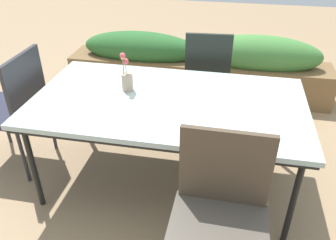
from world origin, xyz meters
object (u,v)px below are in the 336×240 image
at_px(planter_box, 199,66).
at_px(chair_near_right, 220,213).
at_px(flower_vase, 127,78).
at_px(dining_table, 168,105).
at_px(chair_end_left, 13,104).
at_px(chair_far_side, 207,76).

bearing_deg(planter_box, chair_near_right, -80.88).
distance_m(chair_near_right, flower_vase, 1.17).
xyz_separation_m(dining_table, planter_box, (0.04, 1.54, -0.35)).
bearing_deg(flower_vase, chair_end_left, -174.77).
bearing_deg(flower_vase, chair_near_right, -50.21).
distance_m(chair_near_right, planter_box, 2.37).
xyz_separation_m(chair_near_right, chair_far_side, (-0.22, 1.59, 0.01)).
relative_size(chair_far_side, flower_vase, 3.42).
bearing_deg(dining_table, flower_vase, 165.17).
distance_m(flower_vase, planter_box, 1.57).
bearing_deg(chair_end_left, chair_near_right, -116.25).
bearing_deg(chair_far_side, planter_box, 97.37).
relative_size(chair_near_right, chair_far_side, 0.97).
height_order(chair_near_right, planter_box, chair_near_right).
distance_m(chair_far_side, flower_vase, 0.91).
bearing_deg(flower_vase, dining_table, -14.83).
relative_size(flower_vase, planter_box, 0.10).
xyz_separation_m(chair_end_left, planter_box, (1.25, 1.54, -0.22)).
bearing_deg(chair_near_right, chair_far_side, -81.28).
bearing_deg(dining_table, chair_far_side, 76.20).
bearing_deg(dining_table, chair_end_left, 179.98).
relative_size(dining_table, planter_box, 0.64).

